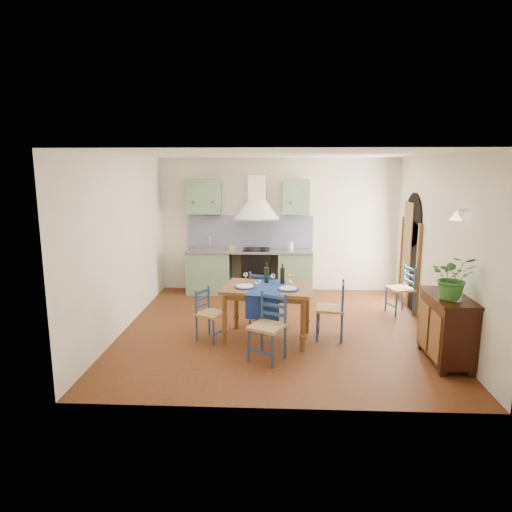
# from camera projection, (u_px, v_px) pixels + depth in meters

# --- Properties ---
(floor) EXTENTS (5.00, 5.00, 0.00)m
(floor) POSITION_uv_depth(u_px,v_px,m) (278.00, 329.00, 7.47)
(floor) COLOR #44210E
(floor) RESTS_ON ground
(back_wall) EXTENTS (5.00, 0.96, 2.80)m
(back_wall) POSITION_uv_depth(u_px,v_px,m) (256.00, 243.00, 9.53)
(back_wall) COLOR beige
(back_wall) RESTS_ON ground
(right_wall) EXTENTS (0.26, 5.00, 2.80)m
(right_wall) POSITION_uv_depth(u_px,v_px,m) (433.00, 247.00, 7.37)
(right_wall) COLOR beige
(right_wall) RESTS_ON ground
(left_wall) EXTENTS (0.04, 5.00, 2.80)m
(left_wall) POSITION_uv_depth(u_px,v_px,m) (123.00, 244.00, 7.31)
(left_wall) COLOR beige
(left_wall) RESTS_ON ground
(ceiling) EXTENTS (5.00, 5.00, 0.01)m
(ceiling) POSITION_uv_depth(u_px,v_px,m) (280.00, 154.00, 6.93)
(ceiling) COLOR white
(ceiling) RESTS_ON back_wall
(dining_table) EXTENTS (1.42, 1.10, 1.15)m
(dining_table) POSITION_uv_depth(u_px,v_px,m) (268.00, 293.00, 6.90)
(dining_table) COLOR brown
(dining_table) RESTS_ON ground
(chair_near) EXTENTS (0.58, 0.58, 0.92)m
(chair_near) POSITION_uv_depth(u_px,v_px,m) (268.00, 327.00, 6.21)
(chair_near) COLOR navy
(chair_near) RESTS_ON ground
(chair_far) EXTENTS (0.53, 0.53, 0.94)m
(chair_far) POSITION_uv_depth(u_px,v_px,m) (264.00, 297.00, 7.54)
(chair_far) COLOR navy
(chair_far) RESTS_ON ground
(chair_left) EXTENTS (0.50, 0.50, 0.79)m
(chair_left) POSITION_uv_depth(u_px,v_px,m) (210.00, 314.00, 6.95)
(chair_left) COLOR navy
(chair_left) RESTS_ON ground
(chair_right) EXTENTS (0.48, 0.48, 0.91)m
(chair_right) POSITION_uv_depth(u_px,v_px,m) (332.00, 309.00, 6.98)
(chair_right) COLOR navy
(chair_right) RESTS_ON ground
(chair_spare) EXTENTS (0.50, 0.50, 0.87)m
(chair_spare) POSITION_uv_depth(u_px,v_px,m) (402.00, 289.00, 8.21)
(chair_spare) COLOR navy
(chair_spare) RESTS_ON ground
(sideboard) EXTENTS (0.50, 1.05, 0.94)m
(sideboard) POSITION_uv_depth(u_px,v_px,m) (446.00, 326.00, 6.12)
(sideboard) COLOR black
(sideboard) RESTS_ON ground
(potted_plant) EXTENTS (0.62, 0.57, 0.59)m
(potted_plant) POSITION_uv_depth(u_px,v_px,m) (453.00, 277.00, 5.80)
(potted_plant) COLOR #2A6726
(potted_plant) RESTS_ON sideboard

